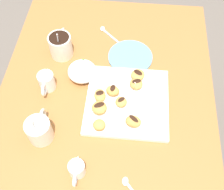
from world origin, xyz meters
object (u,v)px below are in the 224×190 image
Objects in this scene: beignet_0 at (136,84)px; beignet_7 at (99,108)px; beignet_2 at (99,125)px; beignet_5 at (138,75)px; pastry_plate_square at (127,101)px; chocolate_sauce_pitcher at (77,169)px; beignet_6 at (121,102)px; beignet_1 at (113,90)px; cream_pitcher_white at (46,81)px; beignet_3 at (100,95)px; coffee_mug_cream_right at (61,45)px; beignet_4 at (133,121)px; dining_table at (106,111)px; coffee_mug_cream_left at (39,129)px; saucer_sky_left at (130,57)px; ice_cream_bowl at (82,71)px.

beignet_0 is 0.17m from beignet_7.
beignet_2 is 0.79× the size of beignet_5.
beignet_7 reaches higher than pastry_plate_square.
beignet_6 is (0.26, -0.12, 0.00)m from chocolate_sauce_pitcher.
chocolate_sauce_pitcher is at bearing 164.35° from beignet_1.
beignet_5 is at bearing -47.42° from beignet_1.
chocolate_sauce_pitcher is (-0.32, -0.16, -0.01)m from cream_pitcher_white.
chocolate_sauce_pitcher reaches higher than beignet_5.
beignet_3 is 1.31× the size of beignet_6.
coffee_mug_cream_right reaches higher than chocolate_sauce_pitcher.
beignet_4 reaches higher than beignet_5.
chocolate_sauce_pitcher is (-0.28, 0.14, 0.02)m from pastry_plate_square.
beignet_3 is (0.12, 0.01, -0.00)m from beignet_2.
dining_table is 8.15× the size of coffee_mug_cream_left.
beignet_4 reaches higher than dining_table.
beignet_5 is (0.08, -0.09, -0.00)m from beignet_1.
dining_table is at bearing 157.20° from saucer_sky_left.
dining_table is 0.16m from beignet_3.
saucer_sky_left is 0.12m from beignet_5.
coffee_mug_cream_right reaches higher than saucer_sky_left.
beignet_4 is 0.13m from beignet_7.
beignet_0 is at bearing -54.16° from coffee_mug_cream_left.
cream_pitcher_white is 0.25m from beignet_1.
pastry_plate_square is 5.40× the size of beignet_3.
coffee_mug_cream_right is at bearing 42.91° from ice_cream_bowl.
coffee_mug_cream_left is 0.18m from chocolate_sauce_pitcher.
coffee_mug_cream_right is 2.91× the size of beignet_1.
cream_pitcher_white is 2.39× the size of beignet_2.
beignet_4 is at bearing -109.50° from beignet_7.
beignet_2 is at bearing 167.33° from beignet_1.
beignet_6 is (-0.24, -0.26, -0.02)m from coffee_mug_cream_right.
coffee_mug_cream_right is (0.38, 0.00, 0.00)m from coffee_mug_cream_left.
coffee_mug_cream_left is 2.41× the size of beignet_5.
beignet_0 reaches higher than dining_table.
coffee_mug_cream_right is 0.33m from beignet_7.
coffee_mug_cream_left reaches higher than beignet_3.
beignet_4 reaches higher than beignet_6.
coffee_mug_cream_left is at bearing 102.17° from beignet_2.
coffee_mug_cream_left is at bearing 50.91° from chocolate_sauce_pitcher.
saucer_sky_left is 0.24m from beignet_3.
ice_cream_bowl reaches higher than beignet_1.
pastry_plate_square is 0.31m from chocolate_sauce_pitcher.
beignet_5 is at bearing -38.59° from beignet_7.
beignet_3 is at bearing 128.63° from beignet_5.
beignet_2 is (-0.16, -0.22, -0.01)m from cream_pitcher_white.
coffee_mug_cream_left is at bearing 131.85° from beignet_3.
beignet_3 is at bearing 74.61° from beignet_6.
cream_pitcher_white is 1.92× the size of beignet_7.
dining_table is 19.95× the size of beignet_7.
saucer_sky_left is 0.24m from beignet_6.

